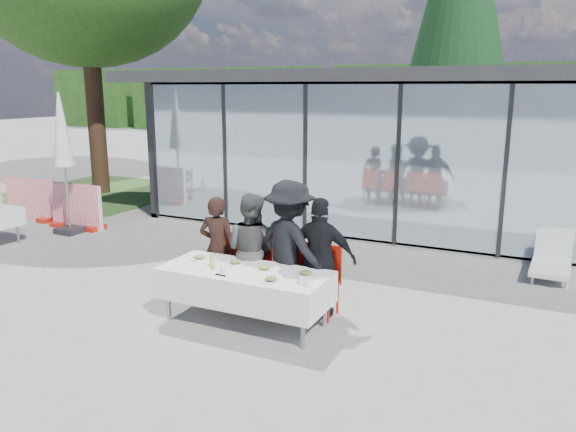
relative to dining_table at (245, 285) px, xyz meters
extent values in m
plane|color=gray|center=(-0.20, 0.47, -0.54)|extent=(90.00, 90.00, 0.00)
cube|color=gray|center=(1.80, 8.47, -0.49)|extent=(14.00, 8.00, 0.10)
cube|color=black|center=(1.80, 12.37, 1.06)|extent=(14.00, 0.20, 3.20)
cube|color=black|center=(-5.10, 8.47, 1.06)|extent=(0.20, 8.00, 3.20)
cube|color=silver|center=(1.80, 4.50, 1.06)|extent=(13.60, 0.06, 3.10)
cube|color=#2D2D30|center=(1.80, 8.07, 2.78)|extent=(14.80, 8.80, 0.24)
cube|color=#262628|center=(-5.00, 4.50, 1.06)|extent=(0.08, 0.10, 3.10)
cube|color=#262628|center=(-3.06, 4.50, 1.06)|extent=(0.08, 0.10, 3.10)
cube|color=#262628|center=(-1.12, 4.50, 1.06)|extent=(0.08, 0.10, 3.10)
cube|color=#262628|center=(0.82, 4.50, 1.06)|extent=(0.08, 0.10, 3.10)
cube|color=#262628|center=(2.77, 4.50, 1.06)|extent=(0.08, 0.10, 3.10)
cube|color=#AE170B|center=(-0.70, 6.97, -0.09)|extent=(0.45, 0.45, 0.90)
cube|color=#AE170B|center=(0.80, 7.47, -0.09)|extent=(0.45, 0.45, 0.90)
cube|color=#AE170B|center=(3.30, 6.97, -0.09)|extent=(0.45, 0.45, 0.90)
cube|color=#1A3B12|center=(-30.20, 28.47, 1.66)|extent=(6.50, 2.00, 4.40)
cube|color=#1A3B12|center=(-22.20, 28.47, 1.66)|extent=(6.50, 2.00, 4.40)
cube|color=#1A3B12|center=(-14.20, 28.47, 1.66)|extent=(6.50, 2.00, 4.40)
cube|color=#1A3B12|center=(-6.20, 28.47, 1.66)|extent=(6.50, 2.00, 4.40)
cube|color=#1A3B12|center=(1.80, 28.47, 1.66)|extent=(6.50, 2.00, 4.40)
cube|color=white|center=(0.00, 0.00, 0.00)|extent=(2.26, 0.96, 0.42)
cylinder|color=gray|center=(-1.00, -0.35, -0.18)|extent=(0.06, 0.06, 0.71)
cylinder|color=gray|center=(1.00, -0.35, -0.18)|extent=(0.06, 0.06, 0.71)
cylinder|color=gray|center=(-1.00, 0.35, -0.18)|extent=(0.06, 0.06, 0.71)
cylinder|color=gray|center=(1.00, 0.35, -0.18)|extent=(0.06, 0.06, 0.71)
imported|color=black|center=(-0.82, 0.63, 0.24)|extent=(0.66, 0.66, 1.56)
cube|color=#AE170B|center=(-0.82, 0.66, -0.09)|extent=(0.44, 0.44, 0.05)
cube|color=#AE170B|center=(-0.82, 0.86, 0.16)|extent=(0.44, 0.04, 0.55)
cylinder|color=#AE170B|center=(-1.00, 0.48, -0.32)|extent=(0.04, 0.04, 0.43)
cylinder|color=#AE170B|center=(-0.64, 0.48, -0.32)|extent=(0.04, 0.04, 0.43)
cylinder|color=#AE170B|center=(-1.00, 0.84, -0.32)|extent=(0.04, 0.04, 0.43)
cylinder|color=#AE170B|center=(-0.64, 0.84, -0.32)|extent=(0.04, 0.04, 0.43)
imported|color=#4D4D4D|center=(-0.25, 0.63, 0.29)|extent=(0.89, 0.89, 1.65)
cube|color=#AE170B|center=(-0.25, 0.66, -0.09)|extent=(0.44, 0.44, 0.05)
cube|color=#AE170B|center=(-0.25, 0.86, 0.16)|extent=(0.44, 0.04, 0.55)
cylinder|color=#AE170B|center=(-0.43, 0.48, -0.32)|extent=(0.04, 0.04, 0.43)
cylinder|color=#AE170B|center=(-0.07, 0.48, -0.32)|extent=(0.04, 0.04, 0.43)
cylinder|color=#AE170B|center=(-0.43, 0.84, -0.32)|extent=(0.04, 0.04, 0.43)
cylinder|color=#AE170B|center=(-0.07, 0.84, -0.32)|extent=(0.04, 0.04, 0.43)
imported|color=black|center=(0.36, 0.63, 0.40)|extent=(1.53, 1.53, 1.87)
cube|color=#AE170B|center=(0.36, 0.66, -0.09)|extent=(0.44, 0.44, 0.05)
cube|color=#AE170B|center=(0.36, 0.86, 0.16)|extent=(0.44, 0.04, 0.55)
cylinder|color=#AE170B|center=(0.18, 0.48, -0.32)|extent=(0.04, 0.04, 0.43)
cylinder|color=#AE170B|center=(0.54, 0.48, -0.32)|extent=(0.04, 0.04, 0.43)
cylinder|color=#AE170B|center=(0.18, 0.84, -0.32)|extent=(0.04, 0.04, 0.43)
cylinder|color=#AE170B|center=(0.54, 0.84, -0.32)|extent=(0.04, 0.04, 0.43)
imported|color=black|center=(0.82, 0.63, 0.30)|extent=(1.11, 1.11, 1.68)
cube|color=#AE170B|center=(0.82, 0.66, -0.09)|extent=(0.44, 0.44, 0.05)
cube|color=#AE170B|center=(0.82, 0.86, 0.16)|extent=(0.44, 0.04, 0.55)
cylinder|color=#AE170B|center=(0.64, 0.48, -0.32)|extent=(0.04, 0.04, 0.43)
cylinder|color=#AE170B|center=(1.00, 0.48, -0.32)|extent=(0.04, 0.04, 0.43)
cylinder|color=#AE170B|center=(0.64, 0.84, -0.32)|extent=(0.04, 0.04, 0.43)
cylinder|color=#AE170B|center=(1.00, 0.84, -0.32)|extent=(0.04, 0.04, 0.43)
cylinder|color=white|center=(-0.80, 0.12, 0.22)|extent=(0.26, 0.26, 0.01)
ellipsoid|color=tan|center=(-0.80, 0.12, 0.25)|extent=(0.15, 0.15, 0.05)
cylinder|color=white|center=(-0.23, 0.15, 0.22)|extent=(0.26, 0.26, 0.01)
ellipsoid|color=#345E23|center=(-0.23, 0.15, 0.25)|extent=(0.15, 0.15, 0.05)
cylinder|color=white|center=(0.24, 0.10, 0.22)|extent=(0.26, 0.26, 0.01)
ellipsoid|color=tan|center=(0.24, 0.10, 0.25)|extent=(0.15, 0.15, 0.05)
cylinder|color=white|center=(0.82, 0.14, 0.22)|extent=(0.26, 0.26, 0.01)
ellipsoid|color=#345E23|center=(0.82, 0.14, 0.25)|extent=(0.15, 0.15, 0.05)
cylinder|color=white|center=(0.53, -0.26, 0.22)|extent=(0.26, 0.26, 0.01)
ellipsoid|color=#345E23|center=(0.53, -0.26, 0.25)|extent=(0.15, 0.15, 0.05)
cylinder|color=#9AC150|center=(-0.45, -0.10, 0.29)|extent=(0.06, 0.06, 0.16)
cylinder|color=silver|center=(-0.14, -0.31, 0.26)|extent=(0.07, 0.07, 0.10)
cylinder|color=silver|center=(0.90, -0.19, 0.26)|extent=(0.07, 0.07, 0.10)
cylinder|color=silver|center=(0.99, -0.20, 0.26)|extent=(0.07, 0.07, 0.10)
cube|color=black|center=(-0.16, -0.34, 0.22)|extent=(0.14, 0.03, 0.01)
cylinder|color=gray|center=(-6.14, 1.44, -0.18)|extent=(0.05, 0.05, 0.72)
cube|color=black|center=(-5.82, 2.50, -0.48)|extent=(0.50, 0.50, 0.12)
cylinder|color=gray|center=(-5.82, 2.50, 0.81)|extent=(0.06, 0.06, 2.70)
cone|color=silver|center=(-5.82, 2.50, 1.70)|extent=(0.44, 0.44, 1.53)
cube|color=red|center=(-6.01, 2.91, -0.04)|extent=(1.40, 0.12, 1.00)
cube|color=#AE170B|center=(-6.51, 2.91, -0.49)|extent=(0.30, 0.45, 0.10)
cube|color=#AE170B|center=(-5.51, 2.91, -0.49)|extent=(0.30, 0.45, 0.10)
cube|color=red|center=(-7.61, 3.06, -0.04)|extent=(1.40, 0.22, 1.00)
cube|color=#AE170B|center=(-8.11, 3.06, -0.49)|extent=(0.30, 0.45, 0.10)
cube|color=#AE170B|center=(-7.11, 3.06, -0.49)|extent=(0.30, 0.45, 0.10)
cube|color=silver|center=(3.65, 3.87, -0.36)|extent=(0.64, 1.32, 0.08)
cube|color=silver|center=(3.67, 4.42, -0.09)|extent=(0.61, 0.28, 0.54)
cylinder|color=silver|center=(3.40, 3.32, -0.47)|extent=(0.04, 0.04, 0.14)
cylinder|color=silver|center=(3.90, 3.32, -0.47)|extent=(0.04, 0.04, 0.14)
cylinder|color=silver|center=(3.40, 4.42, -0.47)|extent=(0.04, 0.04, 0.14)
cylinder|color=silver|center=(3.90, 4.42, -0.47)|extent=(0.04, 0.04, 0.14)
cylinder|color=#382316|center=(-8.70, 6.47, 1.66)|extent=(0.50, 0.50, 4.40)
cylinder|color=#382316|center=(0.30, 13.47, 0.46)|extent=(0.44, 0.44, 2.00)
cube|color=#385926|center=(-8.70, 6.47, -0.53)|extent=(5.00, 5.00, 0.02)
camera|label=1|loc=(3.56, -6.10, 2.56)|focal=35.00mm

